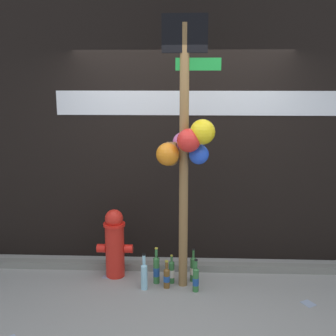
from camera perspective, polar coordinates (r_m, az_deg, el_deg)
ground_plane at (r=4.32m, az=1.57°, el=-18.44°), size 14.00×14.00×0.00m
building_wall at (r=5.04m, az=1.95°, el=8.11°), size 10.00×0.21×3.69m
curb_strip at (r=5.06m, az=1.73°, el=-13.10°), size 8.00×0.12×0.08m
memorial_post at (r=4.22m, az=2.42°, el=4.49°), size 0.63×0.52×2.78m
fire_hydrant at (r=4.82m, az=-7.18°, el=-9.94°), size 0.40×0.24×0.78m
bottle_0 at (r=4.57m, az=3.75°, el=-14.65°), size 0.07×0.07×0.36m
bottle_1 at (r=4.64m, az=-0.18°, el=-14.46°), size 0.07×0.07×0.31m
bottle_2 at (r=4.60m, az=-3.23°, el=-14.14°), size 0.07×0.07×0.40m
bottle_3 at (r=4.72m, az=-1.57°, el=-13.46°), size 0.07×0.07×0.41m
bottle_4 at (r=4.77m, az=3.40°, el=-13.35°), size 0.07×0.07×0.38m
bottle_5 at (r=4.74m, az=0.48°, el=-13.76°), size 0.06×0.06×0.32m
litter_1 at (r=4.62m, az=18.35°, el=-16.90°), size 0.16×0.16×0.01m
litter_2 at (r=4.96m, az=-8.25°, el=-14.28°), size 0.10×0.08×0.01m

